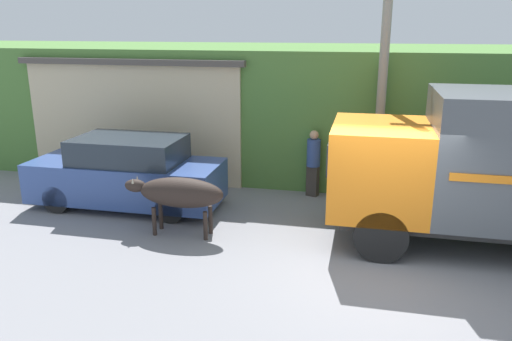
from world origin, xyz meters
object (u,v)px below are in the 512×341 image
object	(u,v)px
pedestrian_on_hill	(313,160)
utility_pole	(384,61)
cargo_truck	(507,166)
brown_cow	(179,193)
parked_suv	(127,174)

from	to	relation	value
pedestrian_on_hill	utility_pole	bearing A→B (deg)	-161.57
cargo_truck	brown_cow	xyz separation A→B (m)	(-6.37, -0.67, -0.79)
cargo_truck	parked_suv	size ratio (longest dim) A/B	1.36
cargo_truck	utility_pole	bearing A→B (deg)	133.97
cargo_truck	brown_cow	world-z (taller)	cargo_truck
parked_suv	utility_pole	size ratio (longest dim) A/B	0.69
parked_suv	utility_pole	distance (m)	6.68
cargo_truck	parked_suv	world-z (taller)	cargo_truck
parked_suv	pedestrian_on_hill	xyz separation A→B (m)	(4.30, 1.77, 0.12)
parked_suv	cargo_truck	bearing A→B (deg)	-4.88
cargo_truck	parked_suv	xyz separation A→B (m)	(-8.22, 0.67, -0.88)
brown_cow	pedestrian_on_hill	size ratio (longest dim) A/B	1.26
pedestrian_on_hill	utility_pole	world-z (taller)	utility_pole
brown_cow	parked_suv	size ratio (longest dim) A/B	0.47
utility_pole	pedestrian_on_hill	bearing A→B (deg)	179.46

